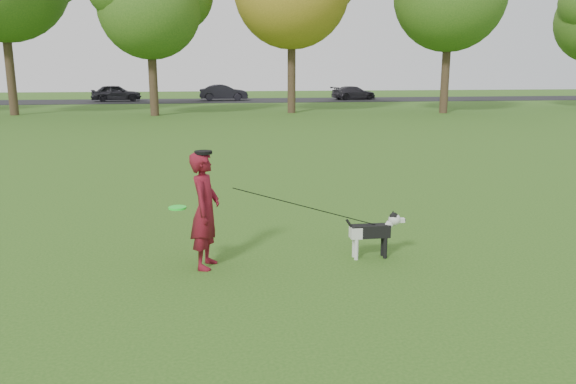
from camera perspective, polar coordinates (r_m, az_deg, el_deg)
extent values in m
plane|color=#285116|center=(7.81, 0.16, -7.17)|extent=(120.00, 120.00, 0.00)
cube|color=black|center=(47.37, -6.96, 9.20)|extent=(120.00, 7.00, 0.02)
imported|color=#590C18|center=(7.51, -8.41, -1.86)|extent=(0.51, 0.65, 1.57)
cube|color=black|center=(7.97, 8.35, -3.95)|extent=(0.55, 0.17, 0.18)
cube|color=silver|center=(7.92, 6.89, -4.09)|extent=(0.15, 0.17, 0.16)
cylinder|color=silver|center=(7.93, 6.96, -5.81)|extent=(0.06, 0.06, 0.30)
cylinder|color=silver|center=(8.04, 6.74, -5.55)|extent=(0.06, 0.06, 0.30)
cylinder|color=black|center=(8.05, 9.85, -5.63)|extent=(0.06, 0.06, 0.30)
cylinder|color=black|center=(8.16, 9.59, -5.38)|extent=(0.06, 0.06, 0.30)
cylinder|color=silver|center=(8.03, 10.06, -3.55)|extent=(0.18, 0.11, 0.19)
sphere|color=silver|center=(8.04, 10.77, -2.76)|extent=(0.17, 0.17, 0.17)
sphere|color=black|center=(8.02, 10.71, -2.52)|extent=(0.13, 0.13, 0.13)
cube|color=silver|center=(8.07, 11.37, -2.83)|extent=(0.11, 0.07, 0.06)
sphere|color=black|center=(8.09, 11.77, -2.81)|extent=(0.04, 0.04, 0.04)
cone|color=black|center=(7.97, 10.83, -2.25)|extent=(0.06, 0.06, 0.07)
cone|color=black|center=(8.05, 10.62, -2.09)|extent=(0.06, 0.06, 0.07)
cylinder|color=black|center=(7.89, 6.52, -3.60)|extent=(0.19, 0.04, 0.25)
cylinder|color=black|center=(8.01, 9.69, -3.51)|extent=(0.12, 0.12, 0.02)
imported|color=black|center=(47.87, -17.06, 9.59)|extent=(4.09, 2.11, 1.33)
imported|color=black|center=(47.34, -6.56, 10.01)|extent=(3.95, 1.39, 1.30)
imported|color=#242228|center=(48.94, 6.70, 9.97)|extent=(4.09, 2.30, 1.12)
cylinder|color=#20FF30|center=(7.39, -11.17, -1.58)|extent=(0.23, 0.23, 0.02)
cylinder|color=black|center=(7.36, -8.60, 4.00)|extent=(0.23, 0.23, 0.04)
cylinder|color=#38281C|center=(35.98, -26.42, 11.36)|extent=(0.48, 0.48, 5.46)
cylinder|color=#38281C|center=(32.92, -13.55, 11.20)|extent=(0.48, 0.48, 4.20)
cylinder|color=#38281C|center=(34.16, 0.36, 12.28)|extent=(0.48, 0.48, 5.04)
cylinder|color=#38281C|center=(35.22, 15.70, 11.66)|extent=(0.48, 0.48, 4.83)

